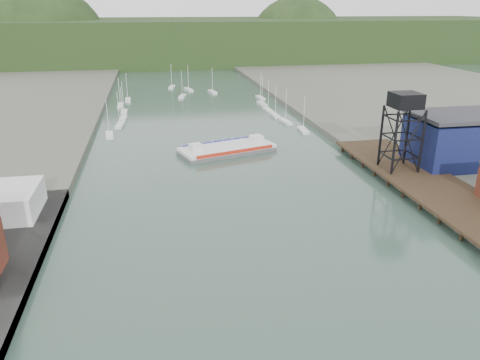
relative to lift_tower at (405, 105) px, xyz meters
name	(u,v)px	position (x,y,z in m)	size (l,w,h in m)	color
east_pier	(441,191)	(2.00, -13.00, -13.75)	(14.00, 70.00, 2.45)	black
lift_tower	(405,105)	(0.00, 0.00, 0.00)	(6.50, 6.50, 16.00)	black
blue_shed	(459,140)	(15.00, 2.00, -8.59)	(20.50, 14.50, 11.30)	#0E143E
marina_sailboats	(196,107)	(-34.92, 80.46, -15.30)	(57.71, 92.65, 0.90)	silver
distant_hills	(165,44)	(-38.98, 243.35, -5.27)	(500.00, 120.00, 80.00)	black
chain_ferry	(227,149)	(-32.54, 24.75, -14.68)	(25.09, 15.93, 3.36)	#525254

